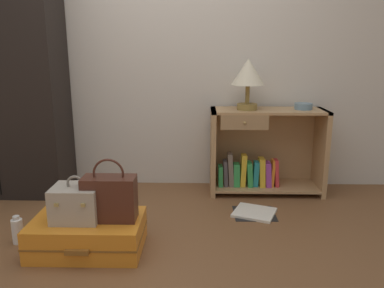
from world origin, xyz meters
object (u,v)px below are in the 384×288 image
object	(u,v)px
wardrobe	(1,72)
bookshelf	(262,153)
train_case	(77,203)
table_lamp	(248,75)
open_book_on_floor	(254,213)
bottle	(17,230)
suitcase_large	(88,234)
handbag	(110,198)
bowl	(303,106)

from	to	relation	value
wardrobe	bookshelf	distance (m)	2.32
train_case	table_lamp	bearing A→B (deg)	42.22
open_book_on_floor	train_case	bearing A→B (deg)	-153.93
table_lamp	bottle	size ratio (longest dim) A/B	2.26
wardrobe	bottle	size ratio (longest dim) A/B	11.23
suitcase_large	handbag	world-z (taller)	handbag
table_lamp	handbag	xyz separation A→B (m)	(-0.94, -1.04, -0.68)
bookshelf	bottle	bearing A→B (deg)	-150.08
wardrobe	suitcase_large	bearing A→B (deg)	-46.56
handbag	bookshelf	bearing A→B (deg)	44.31
wardrobe	train_case	size ratio (longest dim) A/B	7.36
table_lamp	bottle	world-z (taller)	table_lamp
open_book_on_floor	handbag	bearing A→B (deg)	-149.66
train_case	open_book_on_floor	xyz separation A→B (m)	(1.18, 0.58, -0.31)
handbag	open_book_on_floor	size ratio (longest dim) A/B	1.03
table_lamp	open_book_on_floor	size ratio (longest dim) A/B	1.12
wardrobe	bookshelf	xyz separation A→B (m)	(2.21, 0.05, -0.70)
wardrobe	table_lamp	bearing A→B (deg)	0.50
table_lamp	open_book_on_floor	bearing A→B (deg)	-86.55
bookshelf	open_book_on_floor	size ratio (longest dim) A/B	2.57
table_lamp	open_book_on_floor	distance (m)	1.12
bookshelf	handbag	distance (m)	1.53
suitcase_large	handbag	xyz separation A→B (m)	(0.15, 0.00, 0.25)
wardrobe	bowl	bearing A→B (deg)	1.03
bookshelf	suitcase_large	size ratio (longest dim) A/B	1.42
table_lamp	bowl	world-z (taller)	table_lamp
wardrobe	table_lamp	xyz separation A→B (m)	(2.06, 0.02, -0.02)
handbag	open_book_on_floor	distance (m)	1.18
table_lamp	handbag	bearing A→B (deg)	-132.35
suitcase_large	handbag	bearing A→B (deg)	0.19
bookshelf	open_book_on_floor	bearing A→B (deg)	-103.69
suitcase_large	bottle	size ratio (longest dim) A/B	3.67
bookshelf	bowl	bearing A→B (deg)	-0.75
bowl	wardrobe	bearing A→B (deg)	-178.97
bookshelf	handbag	xyz separation A→B (m)	(-1.09, -1.07, -0.00)
suitcase_large	bowl	bearing A→B (deg)	34.08
suitcase_large	bottle	world-z (taller)	suitcase_large
train_case	handbag	size ratio (longest dim) A/B	0.73
table_lamp	suitcase_large	bearing A→B (deg)	-136.52
wardrobe	suitcase_large	xyz separation A→B (m)	(0.96, -1.02, -0.95)
wardrobe	table_lamp	distance (m)	2.06
suitcase_large	bookshelf	bearing A→B (deg)	40.69
bottle	open_book_on_floor	xyz separation A→B (m)	(1.61, 0.50, -0.08)
bowl	handbag	bearing A→B (deg)	-143.25
suitcase_large	train_case	distance (m)	0.22
table_lamp	bowl	xyz separation A→B (m)	(0.48, 0.03, -0.26)
bowl	table_lamp	bearing A→B (deg)	-176.69
wardrobe	train_case	distance (m)	1.56
bottle	bookshelf	bearing A→B (deg)	29.92
bowl	bottle	distance (m)	2.38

